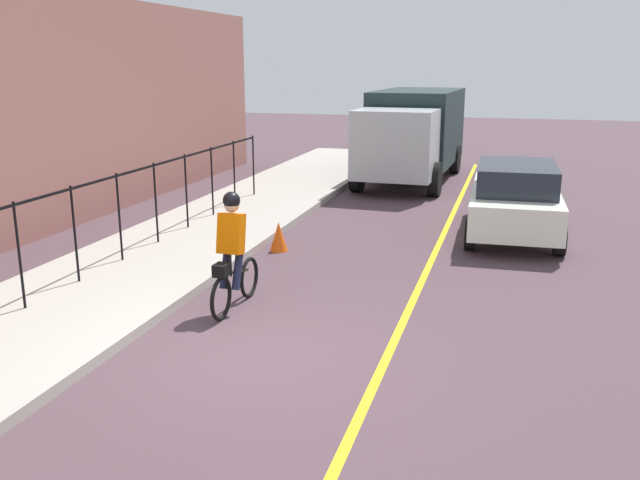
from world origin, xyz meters
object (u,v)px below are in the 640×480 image
at_px(cyclist_lead, 232,252).
at_px(patrol_sedan, 515,198).
at_px(box_truck_background, 413,131).
at_px(traffic_cone_near, 279,237).

relative_size(cyclist_lead, patrol_sedan, 0.41).
distance_m(cyclist_lead, patrol_sedan, 7.20).
bearing_deg(patrol_sedan, box_truck_background, 24.58).
xyz_separation_m(cyclist_lead, patrol_sedan, (5.98, -4.02, -0.09)).
height_order(box_truck_background, traffic_cone_near, box_truck_background).
relative_size(box_truck_background, traffic_cone_near, 11.48).
bearing_deg(box_truck_background, patrol_sedan, 28.21).
bearing_deg(cyclist_lead, patrol_sedan, -32.76).
relative_size(cyclist_lead, box_truck_background, 0.27).
bearing_deg(patrol_sedan, cyclist_lead, 144.48).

